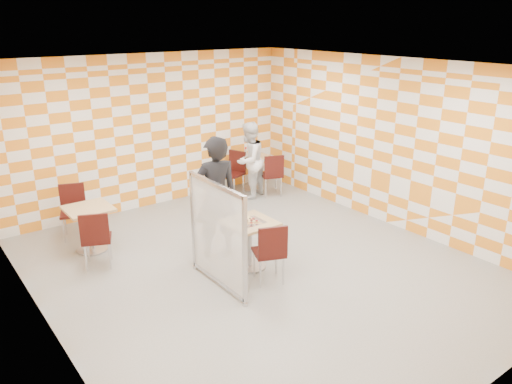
# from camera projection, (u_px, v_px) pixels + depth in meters

# --- Properties ---
(room_shell) EXTENTS (7.00, 7.00, 7.00)m
(room_shell) POSITION_uv_depth(u_px,v_px,m) (237.00, 166.00, 7.55)
(room_shell) COLOR gray
(room_shell) RESTS_ON ground
(main_table) EXTENTS (0.70, 0.70, 0.75)m
(main_table) POSITION_uv_depth(u_px,v_px,m) (250.00, 236.00, 7.49)
(main_table) COLOR tan
(main_table) RESTS_ON ground
(second_table) EXTENTS (0.70, 0.70, 0.75)m
(second_table) POSITION_uv_depth(u_px,v_px,m) (253.00, 167.00, 10.99)
(second_table) COLOR tan
(second_table) RESTS_ON ground
(empty_table) EXTENTS (0.70, 0.70, 0.75)m
(empty_table) POSITION_uv_depth(u_px,v_px,m) (90.00, 221.00, 8.04)
(empty_table) COLOR tan
(empty_table) RESTS_ON ground
(chair_main_front) EXTENTS (0.55, 0.56, 0.92)m
(chair_main_front) POSITION_uv_depth(u_px,v_px,m) (271.00, 249.00, 6.99)
(chair_main_front) COLOR #370D0B
(chair_main_front) RESTS_ON ground
(chair_second_front) EXTENTS (0.54, 0.55, 0.92)m
(chair_second_front) POSITION_uv_depth(u_px,v_px,m) (273.00, 172.00, 10.50)
(chair_second_front) COLOR #370D0B
(chair_second_front) RESTS_ON ground
(chair_second_side) EXTENTS (0.55, 0.54, 0.92)m
(chair_second_side) POSITION_uv_depth(u_px,v_px,m) (235.00, 169.00, 10.72)
(chair_second_side) COLOR #370D0B
(chair_second_side) RESTS_ON ground
(chair_empty_near) EXTENTS (0.56, 0.56, 0.92)m
(chair_empty_near) POSITION_uv_depth(u_px,v_px,m) (96.00, 236.00, 7.44)
(chair_empty_near) COLOR #370D0B
(chair_empty_near) RESTS_ON ground
(chair_empty_far) EXTENTS (0.55, 0.55, 0.92)m
(chair_empty_far) POSITION_uv_depth(u_px,v_px,m) (73.00, 206.00, 8.59)
(chair_empty_far) COLOR #370D0B
(chair_empty_far) RESTS_ON ground
(partition) EXTENTS (0.08, 1.38, 1.55)m
(partition) POSITION_uv_depth(u_px,v_px,m) (217.00, 235.00, 6.85)
(partition) COLOR white
(partition) RESTS_ON ground
(man_dark) EXTENTS (0.79, 0.61, 1.95)m
(man_dark) POSITION_uv_depth(u_px,v_px,m) (216.00, 198.00, 7.74)
(man_dark) COLOR black
(man_dark) RESTS_ON ground
(man_white) EXTENTS (0.96, 0.87, 1.61)m
(man_white) POSITION_uv_depth(u_px,v_px,m) (249.00, 160.00, 10.39)
(man_white) COLOR white
(man_white) RESTS_ON ground
(pizza_on_foil) EXTENTS (0.40, 0.40, 0.04)m
(pizza_on_foil) POSITION_uv_depth(u_px,v_px,m) (250.00, 221.00, 7.40)
(pizza_on_foil) COLOR silver
(pizza_on_foil) RESTS_ON main_table
(sport_bottle) EXTENTS (0.06, 0.06, 0.20)m
(sport_bottle) POSITION_uv_depth(u_px,v_px,m) (246.00, 152.00, 10.90)
(sport_bottle) COLOR white
(sport_bottle) RESTS_ON second_table
(soda_bottle) EXTENTS (0.07, 0.07, 0.23)m
(soda_bottle) POSITION_uv_depth(u_px,v_px,m) (256.00, 151.00, 10.95)
(soda_bottle) COLOR black
(soda_bottle) RESTS_ON second_table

